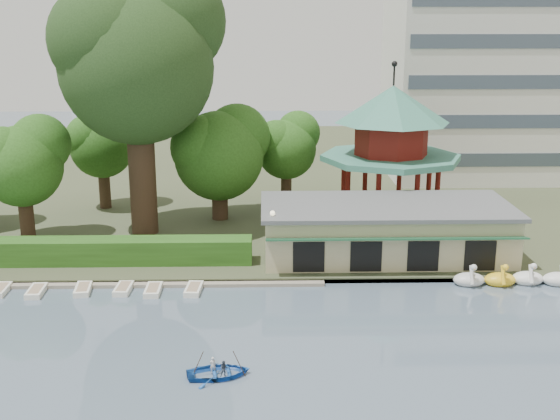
{
  "coord_description": "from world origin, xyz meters",
  "views": [
    {
      "loc": [
        0.95,
        -28.07,
        17.65
      ],
      "look_at": [
        2.0,
        18.0,
        5.0
      ],
      "focal_mm": 45.0,
      "sensor_mm": 36.0,
      "label": 1
    }
  ],
  "objects_px": {
    "big_tree": "(138,53)",
    "dock": "(76,283)",
    "boathouse": "(385,229)",
    "rowboat_with_passengers": "(219,368)",
    "pavilion": "(391,139)"
  },
  "relations": [
    {
      "from": "big_tree",
      "to": "dock",
      "type": "bearing_deg",
      "value": -106.06
    },
    {
      "from": "boathouse",
      "to": "rowboat_with_passengers",
      "type": "height_order",
      "value": "boathouse"
    },
    {
      "from": "pavilion",
      "to": "big_tree",
      "type": "height_order",
      "value": "big_tree"
    },
    {
      "from": "pavilion",
      "to": "big_tree",
      "type": "bearing_deg",
      "value": -169.65
    },
    {
      "from": "dock",
      "to": "boathouse",
      "type": "distance_m",
      "value": 22.62
    },
    {
      "from": "dock",
      "to": "boathouse",
      "type": "relative_size",
      "value": 1.83
    },
    {
      "from": "boathouse",
      "to": "rowboat_with_passengers",
      "type": "distance_m",
      "value": 21.22
    },
    {
      "from": "pavilion",
      "to": "big_tree",
      "type": "xyz_separation_m",
      "value": [
        -20.84,
        -3.8,
        7.54
      ]
    },
    {
      "from": "boathouse",
      "to": "dock",
      "type": "bearing_deg",
      "value": -167.76
    },
    {
      "from": "big_tree",
      "to": "pavilion",
      "type": "bearing_deg",
      "value": 10.35
    },
    {
      "from": "dock",
      "to": "rowboat_with_passengers",
      "type": "xyz_separation_m",
      "value": [
        10.56,
        -13.0,
        0.35
      ]
    },
    {
      "from": "rowboat_with_passengers",
      "to": "pavilion",
      "type": "bearing_deg",
      "value": 64.19
    },
    {
      "from": "boathouse",
      "to": "pavilion",
      "type": "height_order",
      "value": "pavilion"
    },
    {
      "from": "dock",
      "to": "rowboat_with_passengers",
      "type": "distance_m",
      "value": 16.75
    },
    {
      "from": "pavilion",
      "to": "boathouse",
      "type": "bearing_deg",
      "value": -101.28
    }
  ]
}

